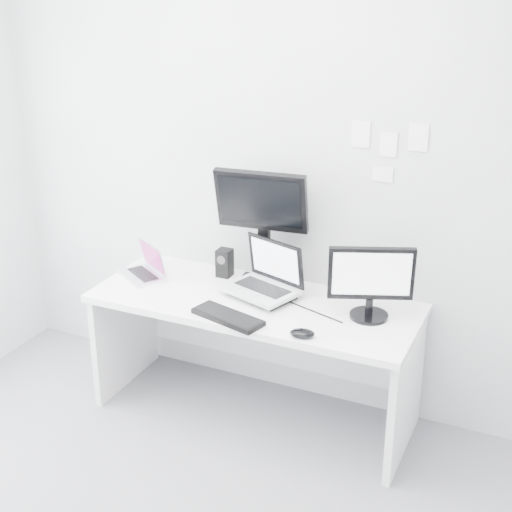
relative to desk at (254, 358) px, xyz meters
name	(u,v)px	position (x,y,z in m)	size (l,w,h in m)	color
back_wall	(280,174)	(0.00, 0.35, 0.99)	(3.60, 3.60, 0.00)	silver
desk	(254,358)	(0.00, 0.00, 0.00)	(1.80, 0.70, 0.73)	white
macbook	(140,260)	(-0.73, 0.01, 0.47)	(0.28, 0.21, 0.21)	silver
speaker	(225,263)	(-0.30, 0.23, 0.45)	(0.08, 0.08, 0.17)	black
dell_laptop	(260,271)	(0.02, 0.05, 0.52)	(0.38, 0.30, 0.32)	silver
rear_monitor	(262,226)	(-0.05, 0.21, 0.71)	(0.51, 0.19, 0.70)	black
samsung_monitor	(371,282)	(0.63, 0.05, 0.57)	(0.44, 0.20, 0.40)	black
keyboard	(228,317)	(-0.03, -0.27, 0.38)	(0.40, 0.14, 0.03)	black
mouse	(302,333)	(0.39, -0.29, 0.39)	(0.12, 0.08, 0.04)	black
wall_note_0	(361,134)	(0.45, 0.34, 1.26)	(0.10, 0.00, 0.14)	white
wall_note_1	(388,144)	(0.60, 0.34, 1.22)	(0.09, 0.00, 0.13)	white
wall_note_2	(418,137)	(0.75, 0.34, 1.26)	(0.10, 0.00, 0.14)	white
wall_note_3	(383,174)	(0.58, 0.34, 1.05)	(0.11, 0.00, 0.08)	white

